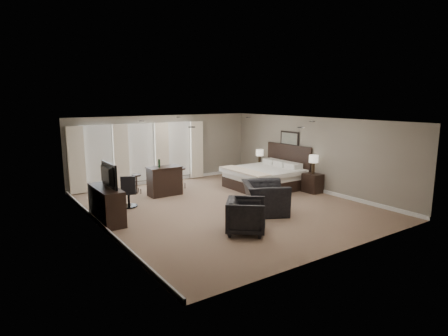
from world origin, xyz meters
TOP-DOWN VIEW (x-y plane):
  - room at (0.00, 0.00)m, footprint 7.60×8.60m
  - window_bay at (-1.00, 4.11)m, footprint 5.25×0.20m
  - bed at (2.58, 1.15)m, footprint 2.40×2.29m
  - nightstand_near at (3.47, -0.30)m, footprint 0.50×0.61m
  - nightstand_far at (3.47, 2.60)m, footprint 0.41×0.51m
  - lamp_near at (3.47, -0.30)m, footprint 0.32×0.32m
  - lamp_far at (3.47, 2.60)m, footprint 0.31×0.31m
  - wall_art at (3.70, 1.15)m, footprint 0.04×0.96m
  - dresser at (-3.45, 0.57)m, footprint 0.52×1.61m
  - tv at (-3.45, 0.57)m, footprint 0.65×1.12m
  - armchair_near at (0.55, -1.16)m, footprint 1.42×1.61m
  - armchair_far at (-0.92, -2.19)m, footprint 1.24×1.25m
  - bar_counter at (-0.96, 2.26)m, footprint 1.13×0.59m
  - bar_stool_left at (-1.67, 2.99)m, footprint 0.41×0.41m
  - bar_stool_right at (-0.03, 2.87)m, footprint 0.45×0.45m
  - desk_chair at (-2.48, 1.58)m, footprint 0.65×0.65m

SIDE VIEW (x-z plane):
  - nightstand_far at x=3.47m, z-range 0.00..0.55m
  - nightstand_near at x=3.47m, z-range 0.00..0.66m
  - bar_stool_left at x=-1.67m, z-range 0.00..0.68m
  - bar_stool_right at x=-0.03m, z-range 0.00..0.76m
  - dresser at x=-3.45m, z-range 0.00..0.93m
  - armchair_far at x=-0.92m, z-range 0.00..0.94m
  - bar_counter at x=-0.96m, z-range 0.00..0.99m
  - desk_chair at x=-2.48m, z-range 0.00..0.99m
  - armchair_near at x=0.55m, z-range 0.00..1.18m
  - bed at x=2.58m, z-range 0.00..1.53m
  - lamp_far at x=3.47m, z-range 0.55..1.19m
  - lamp_near at x=3.47m, z-range 0.66..1.32m
  - tv at x=-3.45m, z-range 0.93..1.08m
  - window_bay at x=-1.00m, z-range 0.05..2.35m
  - room at x=0.00m, z-range -0.02..2.62m
  - wall_art at x=3.70m, z-range 1.47..2.03m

